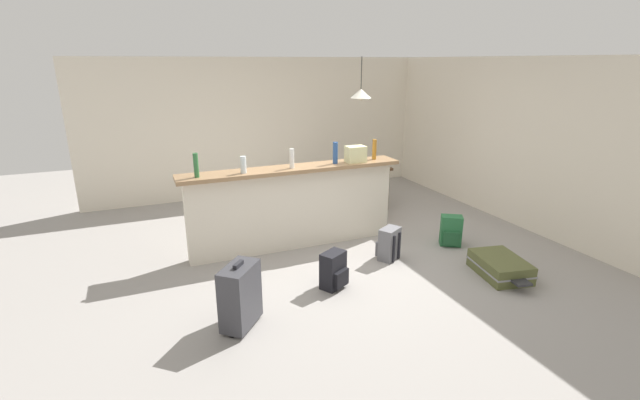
# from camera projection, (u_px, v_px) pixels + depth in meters

# --- Properties ---
(ground_plane) EXTENTS (13.00, 13.00, 0.05)m
(ground_plane) POSITION_uv_depth(u_px,v_px,m) (333.00, 251.00, 5.94)
(ground_plane) COLOR gray
(wall_back) EXTENTS (6.60, 0.10, 2.50)m
(wall_back) POSITION_uv_depth(u_px,v_px,m) (267.00, 127.00, 8.24)
(wall_back) COLOR silver
(wall_back) RESTS_ON ground_plane
(wall_right) EXTENTS (0.10, 6.00, 2.50)m
(wall_right) POSITION_uv_depth(u_px,v_px,m) (502.00, 139.00, 6.94)
(wall_right) COLOR silver
(wall_right) RESTS_ON ground_plane
(partition_half_wall) EXTENTS (2.80, 0.20, 1.07)m
(partition_half_wall) POSITION_uv_depth(u_px,v_px,m) (294.00, 210.00, 5.88)
(partition_half_wall) COLOR silver
(partition_half_wall) RESTS_ON ground_plane
(bar_countertop) EXTENTS (2.96, 0.40, 0.05)m
(bar_countertop) POSITION_uv_depth(u_px,v_px,m) (293.00, 169.00, 5.71)
(bar_countertop) COLOR #93704C
(bar_countertop) RESTS_ON partition_half_wall
(bottle_green) EXTENTS (0.06, 0.06, 0.29)m
(bottle_green) POSITION_uv_depth(u_px,v_px,m) (196.00, 165.00, 5.17)
(bottle_green) COLOR #2D6B38
(bottle_green) RESTS_ON bar_countertop
(bottle_clear) EXTENTS (0.07, 0.07, 0.21)m
(bottle_clear) POSITION_uv_depth(u_px,v_px,m) (243.00, 165.00, 5.37)
(bottle_clear) COLOR silver
(bottle_clear) RESTS_ON bar_countertop
(bottle_white) EXTENTS (0.06, 0.06, 0.25)m
(bottle_white) POSITION_uv_depth(u_px,v_px,m) (292.00, 158.00, 5.62)
(bottle_white) COLOR silver
(bottle_white) RESTS_ON bar_countertop
(bottle_blue) EXTENTS (0.07, 0.07, 0.29)m
(bottle_blue) POSITION_uv_depth(u_px,v_px,m) (335.00, 153.00, 5.86)
(bottle_blue) COLOR #284C89
(bottle_blue) RESTS_ON bar_countertop
(bottle_amber) EXTENTS (0.06, 0.06, 0.28)m
(bottle_amber) POSITION_uv_depth(u_px,v_px,m) (374.00, 149.00, 6.12)
(bottle_amber) COLOR #9E661E
(bottle_amber) RESTS_ON bar_countertop
(grocery_bag) EXTENTS (0.26, 0.18, 0.22)m
(grocery_bag) POSITION_uv_depth(u_px,v_px,m) (356.00, 154.00, 5.95)
(grocery_bag) COLOR beige
(grocery_bag) RESTS_ON bar_countertop
(dining_table) EXTENTS (1.10, 0.80, 0.74)m
(dining_table) POSITION_uv_depth(u_px,v_px,m) (353.00, 171.00, 7.44)
(dining_table) COLOR #4C331E
(dining_table) RESTS_ON ground_plane
(dining_chair_near_partition) EXTENTS (0.45, 0.45, 0.93)m
(dining_chair_near_partition) POSITION_uv_depth(u_px,v_px,m) (364.00, 187.00, 7.00)
(dining_chair_near_partition) COLOR #9E754C
(dining_chair_near_partition) RESTS_ON ground_plane
(pendant_lamp) EXTENTS (0.34, 0.34, 0.68)m
(pendant_lamp) POSITION_uv_depth(u_px,v_px,m) (361.00, 94.00, 7.02)
(pendant_lamp) COLOR black
(suitcase_flat_olive) EXTENTS (0.62, 0.88, 0.22)m
(suitcase_flat_olive) POSITION_uv_depth(u_px,v_px,m) (500.00, 267.00, 5.20)
(suitcase_flat_olive) COLOR #51562D
(suitcase_flat_olive) RESTS_ON ground_plane
(backpack_black) EXTENTS (0.33, 0.32, 0.42)m
(backpack_black) POSITION_uv_depth(u_px,v_px,m) (334.00, 271.00, 4.90)
(backpack_black) COLOR black
(backpack_black) RESTS_ON ground_plane
(backpack_green) EXTENTS (0.33, 0.33, 0.42)m
(backpack_green) POSITION_uv_depth(u_px,v_px,m) (451.00, 231.00, 6.03)
(backpack_green) COLOR #286B3D
(backpack_green) RESTS_ON ground_plane
(suitcase_upright_charcoal) EXTENTS (0.47, 0.49, 0.67)m
(suitcase_upright_charcoal) POSITION_uv_depth(u_px,v_px,m) (240.00, 295.00, 4.13)
(suitcase_upright_charcoal) COLOR #38383D
(suitcase_upright_charcoal) RESTS_ON ground_plane
(backpack_grey) EXTENTS (0.33, 0.32, 0.42)m
(backpack_grey) POSITION_uv_depth(u_px,v_px,m) (389.00, 244.00, 5.60)
(backpack_grey) COLOR slate
(backpack_grey) RESTS_ON ground_plane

